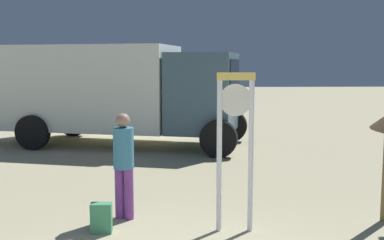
% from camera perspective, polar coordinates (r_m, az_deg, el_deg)
% --- Properties ---
extents(standing_clock, '(0.50, 0.12, 2.12)m').
position_cam_1_polar(standing_clock, '(6.16, 5.32, -1.66)').
color(standing_clock, white).
rests_on(standing_clock, ground_plane).
extents(person_near_clock, '(0.29, 0.29, 1.54)m').
position_cam_1_polar(person_near_clock, '(6.76, -8.37, -4.92)').
color(person_near_clock, '#813C93').
rests_on(person_near_clock, ground_plane).
extents(backpack, '(0.28, 0.19, 0.40)m').
position_cam_1_polar(backpack, '(6.43, -11.04, -11.72)').
color(backpack, '#408B60').
rests_on(backpack, ground_plane).
extents(box_truck_near, '(7.17, 4.07, 2.72)m').
position_cam_1_polar(box_truck_near, '(12.97, -9.71, 3.74)').
color(box_truck_near, silver).
rests_on(box_truck_near, ground_plane).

